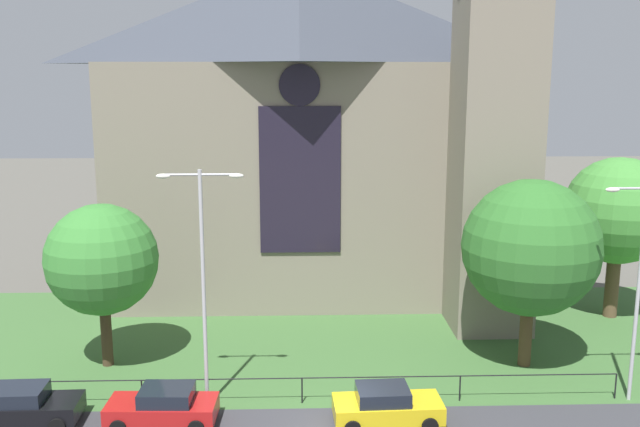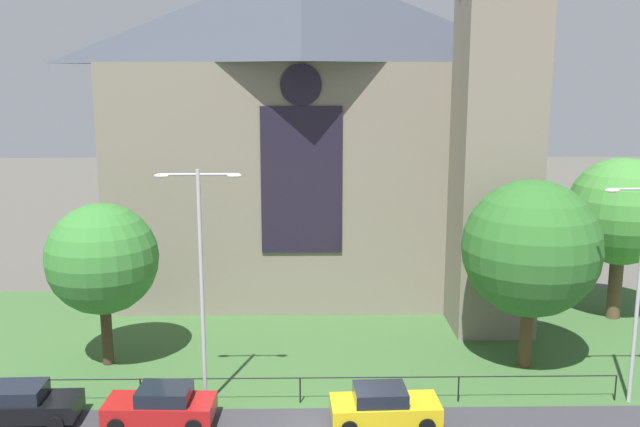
{
  "view_description": "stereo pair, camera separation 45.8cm",
  "coord_description": "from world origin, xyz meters",
  "px_view_note": "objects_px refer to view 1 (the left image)",
  "views": [
    {
      "loc": [
        -1.64,
        -24.6,
        13.38
      ],
      "look_at": [
        -0.61,
        8.0,
        6.91
      ],
      "focal_mm": 39.58,
      "sensor_mm": 36.0,
      "label": 1
    },
    {
      "loc": [
        -1.18,
        -24.61,
        13.38
      ],
      "look_at": [
        -0.61,
        8.0,
        6.91
      ],
      "focal_mm": 39.58,
      "sensor_mm": 36.0,
      "label": 2
    }
  ],
  "objects_px": {
    "tree_left_near": "(102,260)",
    "tree_right_near": "(531,248)",
    "church_building": "(312,126)",
    "tree_right_far": "(618,211)",
    "streetlamp_near": "(203,263)",
    "parked_car_red": "(163,406)",
    "parked_car_yellow": "(386,406)",
    "parked_car_black": "(24,406)"
  },
  "relations": [
    {
      "from": "tree_right_far",
      "to": "tree_left_near",
      "type": "bearing_deg",
      "value": -167.36
    },
    {
      "from": "church_building",
      "to": "parked_car_yellow",
      "type": "distance_m",
      "value": 20.52
    },
    {
      "from": "tree_right_near",
      "to": "parked_car_black",
      "type": "height_order",
      "value": "tree_right_near"
    },
    {
      "from": "streetlamp_near",
      "to": "parked_car_red",
      "type": "height_order",
      "value": "streetlamp_near"
    },
    {
      "from": "parked_car_red",
      "to": "parked_car_black",
      "type": "bearing_deg",
      "value": -0.09
    },
    {
      "from": "tree_right_near",
      "to": "parked_car_red",
      "type": "relative_size",
      "value": 2.06
    },
    {
      "from": "tree_right_near",
      "to": "streetlamp_near",
      "type": "distance_m",
      "value": 14.78
    },
    {
      "from": "church_building",
      "to": "parked_car_red",
      "type": "xyz_separation_m",
      "value": [
        -6.16,
        -17.8,
        -9.53
      ]
    },
    {
      "from": "parked_car_red",
      "to": "parked_car_yellow",
      "type": "distance_m",
      "value": 8.65
    },
    {
      "from": "tree_left_near",
      "to": "streetlamp_near",
      "type": "xyz_separation_m",
      "value": [
        5.17,
        -4.3,
        1.0
      ]
    },
    {
      "from": "church_building",
      "to": "parked_car_yellow",
      "type": "bearing_deg",
      "value": -82.13
    },
    {
      "from": "tree_right_far",
      "to": "parked_car_red",
      "type": "relative_size",
      "value": 2.1
    },
    {
      "from": "church_building",
      "to": "streetlamp_near",
      "type": "height_order",
      "value": "church_building"
    },
    {
      "from": "tree_right_far",
      "to": "parked_car_red",
      "type": "xyz_separation_m",
      "value": [
        -22.76,
        -11.77,
        -5.27
      ]
    },
    {
      "from": "tree_right_near",
      "to": "parked_car_black",
      "type": "distance_m",
      "value": 22.35
    },
    {
      "from": "church_building",
      "to": "tree_left_near",
      "type": "height_order",
      "value": "church_building"
    },
    {
      "from": "tree_right_near",
      "to": "tree_right_far",
      "type": "distance_m",
      "value": 9.56
    },
    {
      "from": "church_building",
      "to": "streetlamp_near",
      "type": "xyz_separation_m",
      "value": [
        -4.67,
        -16.26,
        -4.2
      ]
    },
    {
      "from": "tree_left_near",
      "to": "tree_right_far",
      "type": "bearing_deg",
      "value": 12.64
    },
    {
      "from": "tree_right_far",
      "to": "parked_car_black",
      "type": "relative_size",
      "value": 2.11
    },
    {
      "from": "church_building",
      "to": "tree_right_near",
      "type": "xyz_separation_m",
      "value": [
        9.65,
        -12.58,
        -4.63
      ]
    },
    {
      "from": "parked_car_red",
      "to": "tree_right_far",
      "type": "bearing_deg",
      "value": -150.41
    },
    {
      "from": "tree_right_near",
      "to": "parked_car_red",
      "type": "height_order",
      "value": "tree_right_near"
    },
    {
      "from": "tree_right_far",
      "to": "parked_car_yellow",
      "type": "distance_m",
      "value": 19.24
    },
    {
      "from": "tree_right_near",
      "to": "parked_car_black",
      "type": "xyz_separation_m",
      "value": [
        -21.23,
        -5.0,
        -4.9
      ]
    },
    {
      "from": "parked_car_black",
      "to": "tree_left_near",
      "type": "bearing_deg",
      "value": 71.05
    },
    {
      "from": "tree_right_near",
      "to": "tree_left_near",
      "type": "bearing_deg",
      "value": 178.18
    },
    {
      "from": "tree_right_far",
      "to": "parked_car_red",
      "type": "distance_m",
      "value": 26.16
    },
    {
      "from": "tree_left_near",
      "to": "church_building",
      "type": "bearing_deg",
      "value": 50.57
    },
    {
      "from": "church_building",
      "to": "tree_right_far",
      "type": "bearing_deg",
      "value": -19.96
    },
    {
      "from": "tree_right_far",
      "to": "streetlamp_near",
      "type": "height_order",
      "value": "streetlamp_near"
    },
    {
      "from": "church_building",
      "to": "tree_right_near",
      "type": "relative_size",
      "value": 2.96
    },
    {
      "from": "tree_left_near",
      "to": "tree_right_near",
      "type": "bearing_deg",
      "value": -1.82
    },
    {
      "from": "tree_right_far",
      "to": "parked_car_black",
      "type": "xyz_separation_m",
      "value": [
        -28.18,
        -11.55,
        -5.27
      ]
    },
    {
      "from": "parked_car_yellow",
      "to": "tree_right_far",
      "type": "bearing_deg",
      "value": 37.86
    },
    {
      "from": "parked_car_red",
      "to": "tree_right_near",
      "type": "bearing_deg",
      "value": -159.47
    },
    {
      "from": "parked_car_yellow",
      "to": "tree_left_near",
      "type": "bearing_deg",
      "value": 151.4
    },
    {
      "from": "parked_car_red",
      "to": "parked_car_yellow",
      "type": "xyz_separation_m",
      "value": [
        8.64,
        -0.21,
        0.0
      ]
    },
    {
      "from": "parked_car_black",
      "to": "parked_car_red",
      "type": "distance_m",
      "value": 5.43
    },
    {
      "from": "parked_car_red",
      "to": "parked_car_yellow",
      "type": "height_order",
      "value": "same"
    },
    {
      "from": "tree_left_near",
      "to": "parked_car_yellow",
      "type": "relative_size",
      "value": 1.79
    },
    {
      "from": "tree_right_far",
      "to": "streetlamp_near",
      "type": "relative_size",
      "value": 0.92
    }
  ]
}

